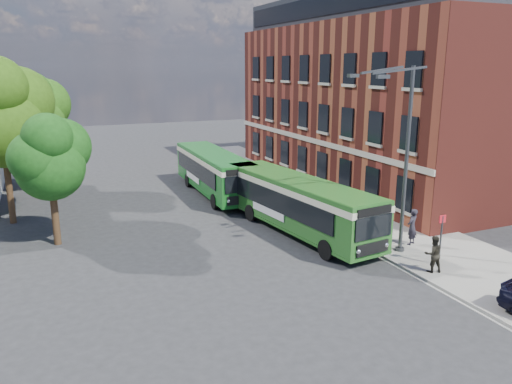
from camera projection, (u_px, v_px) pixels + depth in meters
name	position (u px, v px, depth m)	size (l,w,h in m)	color
ground	(287.00, 255.00, 24.38)	(120.00, 120.00, 0.00)	#27272A
pavement	(325.00, 200.00, 34.17)	(6.00, 48.00, 0.15)	gray
kerb_line	(286.00, 205.00, 33.01)	(0.12, 48.00, 0.01)	beige
brick_office	(379.00, 92.00, 38.72)	(12.10, 26.00, 14.20)	maroon
flagpole	(5.00, 135.00, 29.94)	(0.95, 0.10, 9.00)	#3B3E41
street_lamp	(400.00, 158.00, 23.28)	(2.96, 2.38, 9.00)	#3B3E41
bus_stop_sign	(441.00, 237.00, 22.43)	(0.35, 0.08, 2.52)	#3B3E41
bus_front	(298.00, 200.00, 27.32)	(4.03, 12.11, 3.02)	#255F20
bus_rear	(214.00, 169.00, 35.57)	(2.80, 11.43, 3.02)	#17621E
pedestrian_a	(412.00, 227.00, 25.20)	(0.68, 0.45, 1.86)	#232029
pedestrian_b	(433.00, 254.00, 21.85)	(0.81, 0.63, 1.66)	black
tree_left	(50.00, 156.00, 24.71)	(4.05, 3.85, 6.83)	#362113
tree_mid	(1.00, 112.00, 27.72)	(5.66, 5.38, 9.55)	#362113
tree_right	(33.00, 111.00, 34.86)	(5.13, 4.88, 8.66)	#362113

